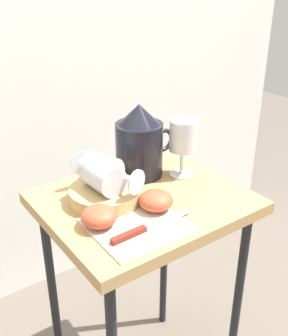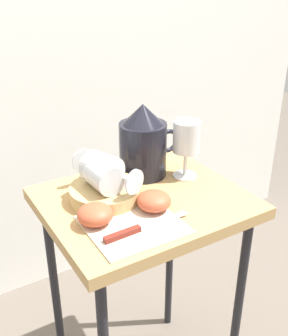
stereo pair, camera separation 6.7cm
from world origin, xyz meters
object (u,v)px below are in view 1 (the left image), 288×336
object	(u,v)px
wine_glass_upright	(183,139)
wine_glass_tipped_far	(103,177)
pitcher	(140,147)
knife	(141,230)
wine_glass_tipped_near	(103,171)
apple_half_right	(156,200)
apple_half_left	(99,216)
table	(144,225)
basket_tray	(106,194)

from	to	relation	value
wine_glass_upright	wine_glass_tipped_far	xyz separation A→B (m)	(-0.24, -0.01, -0.03)
pitcher	knife	distance (m)	0.29
wine_glass_tipped_near	knife	world-z (taller)	wine_glass_tipped_near
pitcher	wine_glass_upright	bearing A→B (deg)	-39.09
wine_glass_upright	wine_glass_tipped_near	world-z (taller)	wine_glass_upright
apple_half_right	wine_glass_upright	bearing A→B (deg)	32.10
pitcher	apple_half_right	world-z (taller)	pitcher
apple_half_left	knife	bearing A→B (deg)	-53.01
wine_glass_upright	table	bearing A→B (deg)	-165.54
wine_glass_tipped_far	wine_glass_upright	bearing A→B (deg)	1.29
wine_glass_tipped_far	knife	xyz separation A→B (m)	(-0.00, -0.15, -0.06)
table	wine_glass_tipped_far	size ratio (longest dim) A/B	4.41
wine_glass_tipped_far	apple_half_left	bearing A→B (deg)	-126.76
table	knife	distance (m)	0.18
table	wine_glass_upright	bearing A→B (deg)	14.46
wine_glass_tipped_near	table	bearing A→B (deg)	-31.70
basket_tray	wine_glass_tipped_near	size ratio (longest dim) A/B	1.11
pitcher	wine_glass_tipped_near	distance (m)	0.16
wine_glass_upright	apple_half_right	world-z (taller)	wine_glass_upright
pitcher	knife	size ratio (longest dim) A/B	0.94
table	wine_glass_tipped_far	world-z (taller)	wine_glass_tipped_far
table	knife	bearing A→B (deg)	-128.33
basket_tray	apple_half_right	world-z (taller)	apple_half_right
pitcher	apple_half_right	bearing A→B (deg)	-113.73
table	wine_glass_tipped_near	distance (m)	0.18
pitcher	wine_glass_tipped_far	size ratio (longest dim) A/B	1.31
apple_half_left	apple_half_right	size ratio (longest dim) A/B	1.00
apple_half_right	knife	size ratio (longest dim) A/B	0.38
wine_glass_tipped_near	apple_half_left	size ratio (longest dim) A/B	1.98
wine_glass_tipped_near	knife	distance (m)	0.18
basket_tray	knife	xyz separation A→B (m)	(-0.01, -0.16, -0.01)
wine_glass_upright	wine_glass_tipped_near	distance (m)	0.24
basket_tray	apple_half_left	xyz separation A→B (m)	(-0.07, -0.09, 0.01)
pitcher	wine_glass_tipped_near	world-z (taller)	pitcher
pitcher	wine_glass_upright	xyz separation A→B (m)	(0.09, -0.07, 0.03)
wine_glass_upright	knife	world-z (taller)	wine_glass_upright
wine_glass_upright	apple_half_right	xyz separation A→B (m)	(-0.16, -0.10, -0.08)
basket_tray	wine_glass_tipped_near	bearing A→B (deg)	78.17
wine_glass_tipped_near	apple_half_right	bearing A→B (deg)	-58.42
knife	wine_glass_tipped_far	bearing A→B (deg)	88.82
pitcher	table	bearing A→B (deg)	-120.37
apple_half_left	knife	xyz separation A→B (m)	(0.06, -0.07, -0.02)
table	wine_glass_tipped_near	world-z (taller)	wine_glass_tipped_near
basket_tray	wine_glass_tipped_far	bearing A→B (deg)	-139.54
basket_tray	apple_half_right	bearing A→B (deg)	-55.21
pitcher	knife	xyz separation A→B (m)	(-0.16, -0.23, -0.07)
wine_glass_upright	wine_glass_tipped_far	size ratio (longest dim) A/B	1.04
apple_half_right	table	bearing A→B (deg)	79.49
wine_glass_upright	wine_glass_tipped_far	world-z (taller)	wine_glass_upright
apple_half_right	knife	world-z (taller)	apple_half_right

